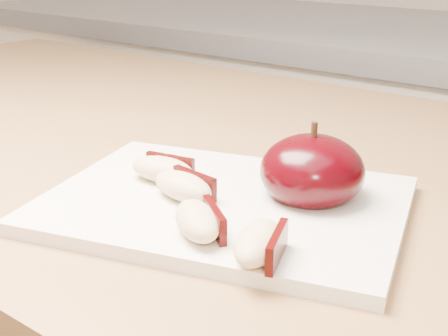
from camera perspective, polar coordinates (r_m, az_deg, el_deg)
The scene contains 6 objects.
cutting_board at distance 0.49m, azimuth 0.00°, elevation -3.35°, with size 0.27×0.20×0.01m, color silver.
apple_half at distance 0.49m, azimuth 8.06°, elevation -0.30°, with size 0.10×0.10×0.07m.
apple_wedge_a at distance 0.52m, azimuth -5.57°, elevation -0.09°, with size 0.06×0.04×0.02m.
apple_wedge_b at distance 0.48m, azimuth -3.65°, elevation -1.66°, with size 0.06×0.04×0.02m.
apple_wedge_c at distance 0.43m, azimuth -2.28°, elevation -4.82°, with size 0.06×0.06×0.02m.
apple_wedge_d at distance 0.40m, azimuth 3.34°, elevation -6.85°, with size 0.05×0.06×0.02m.
Camera 1 is at (0.31, 0.02, 1.10)m, focal length 50.00 mm.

